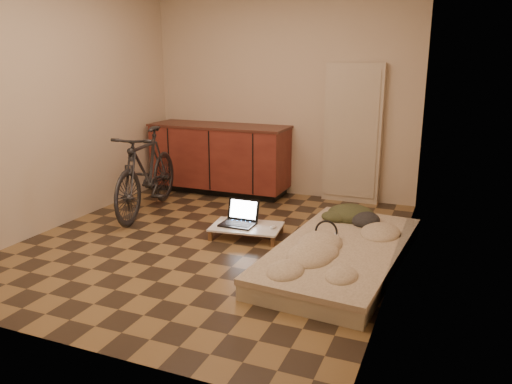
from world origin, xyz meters
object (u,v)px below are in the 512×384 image
at_px(lap_desk, 247,227).
at_px(laptop, 240,219).
at_px(futon, 341,254).
at_px(bicycle, 146,168).

distance_m(lap_desk, laptop, 0.12).
bearing_deg(laptop, lap_desk, -19.48).
xyz_separation_m(futon, lap_desk, (-1.04, 0.32, 0.01)).
height_order(futon, laptop, laptop).
xyz_separation_m(bicycle, futon, (2.42, -0.63, -0.45)).
bearing_deg(lap_desk, laptop, 153.11).
relative_size(bicycle, futon, 0.78).
height_order(bicycle, laptop, bicycle).
distance_m(bicycle, laptop, 1.37).
distance_m(futon, lap_desk, 1.09).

